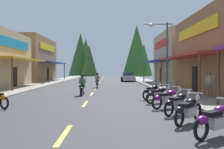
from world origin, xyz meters
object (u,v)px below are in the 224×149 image
Objects in this scene: streetlamp_right at (162,46)px; motorcycle_parked_right_3 at (179,103)px; motorcycle_parked_right_6 at (153,91)px; parked_car_curbside at (128,77)px; motorcycle_parked_right_1 at (216,119)px; motorcycle_parked_right_4 at (168,98)px; motorcycle_parked_right_5 at (159,94)px; rider_cruising_trailing at (97,81)px; pedestrian_browsing at (210,83)px; motorcycle_parked_right_2 at (189,109)px; rider_cruising_lead at (82,86)px.

streetlamp_right is 9.98m from motorcycle_parked_right_3.
motorcycle_parked_right_6 is 0.37× the size of parked_car_curbside.
motorcycle_parked_right_4 is at bearing 55.11° from motorcycle_parked_right_1.
streetlamp_right is 6.67m from motorcycle_parked_right_5.
rider_cruising_trailing is 12.27m from pedestrian_browsing.
pedestrian_browsing is at bearing 32.63° from motorcycle_parked_right_1.
motorcycle_parked_right_1 is 31.88m from parked_car_curbside.
parked_car_curbside is at bearing 44.13° from motorcycle_parked_right_6.
motorcycle_parked_right_1 is at bearing -133.90° from motorcycle_parked_right_6.
motorcycle_parked_right_2 is 3.40m from motorcycle_parked_right_4.
motorcycle_parked_right_4 and motorcycle_parked_right_5 have the same top height.
motorcycle_parked_right_2 is 1.05× the size of motorcycle_parked_right_6.
parked_car_curbside is at bearing 40.78° from motorcycle_parked_right_2.
rider_cruising_trailing reaches higher than motorcycle_parked_right_4.
pedestrian_browsing is (3.64, 7.25, 0.52)m from motorcycle_parked_right_2.
motorcycle_parked_right_1 is at bearing -152.33° from pedestrian_browsing.
motorcycle_parked_right_4 is 0.87× the size of rider_cruising_trailing.
motorcycle_parked_right_4 is 1.05× the size of motorcycle_parked_right_5.
pedestrian_browsing is (3.40, 8.96, 0.52)m from motorcycle_parked_right_1.
motorcycle_parked_right_1 is 19.08m from rider_cruising_trailing.
rider_cruising_trailing reaches higher than motorcycle_parked_right_1.
motorcycle_parked_right_6 is (-0.13, 5.45, 0.00)m from motorcycle_parked_right_3.
pedestrian_browsing is (3.50, 5.55, 0.52)m from motorcycle_parked_right_3.
motorcycle_parked_right_4 is 1.97m from motorcycle_parked_right_5.
rider_cruising_trailing is (-4.15, 18.62, 0.17)m from motorcycle_parked_right_1.
motorcycle_parked_right_4 is (-0.05, 1.69, 0.00)m from motorcycle_parked_right_3.
pedestrian_browsing is 23.18m from parked_car_curbside.
rider_cruising_trailing reaches higher than motorcycle_parked_right_5.
motorcycle_parked_right_3 is 15.74m from rider_cruising_trailing.
rider_cruising_lead is (-4.73, 4.21, 0.17)m from motorcycle_parked_right_5.
motorcycle_parked_right_1 is 9.60m from pedestrian_browsing.
motorcycle_parked_right_2 is at bearing -135.42° from motorcycle_parked_right_6.
motorcycle_parked_right_3 is 0.93× the size of motorcycle_parked_right_5.
motorcycle_parked_right_5 is (-1.38, -5.70, -3.18)m from streetlamp_right.
motorcycle_parked_right_4 is 14.10m from rider_cruising_trailing.
parked_car_curbside reaches higher than motorcycle_parked_right_6.
motorcycle_parked_right_3 is 6.58m from pedestrian_browsing.
motorcycle_parked_right_4 is at bearing 179.76° from parked_car_curbside.
pedestrian_browsing reaches higher than rider_cruising_lead.
parked_car_curbside is (0.20, 23.02, 0.20)m from motorcycle_parked_right_6.
motorcycle_parked_right_5 is 4.08m from pedestrian_browsing.
motorcycle_parked_right_2 is at bearing -169.27° from rider_cruising_trailing.
rider_cruising_lead is at bearing 166.69° from parked_car_curbside.
motorcycle_parked_right_2 is 0.78× the size of rider_cruising_trailing.
rider_cruising_lead reaches higher than motorcycle_parked_right_2.
rider_cruising_lead and rider_cruising_trailing have the same top height.
rider_cruising_lead is at bearing 171.80° from rider_cruising_trailing.
motorcycle_parked_right_1 is at bearing -179.93° from parked_car_curbside.
motorcycle_parked_right_1 is at bearing -120.78° from motorcycle_parked_right_4.
motorcycle_parked_right_6 is (0.01, 7.15, 0.00)m from motorcycle_parked_right_2.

